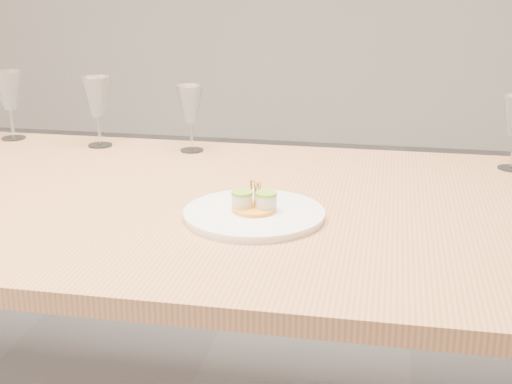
% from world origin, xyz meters
% --- Properties ---
extents(dining_table, '(2.40, 1.00, 0.75)m').
position_xyz_m(dining_table, '(0.00, 0.00, 0.68)').
color(dining_table, tan).
rests_on(dining_table, ground).
extents(dinner_plate, '(0.29, 0.29, 0.08)m').
position_xyz_m(dinner_plate, '(0.29, -0.10, 0.76)').
color(dinner_plate, white).
rests_on(dinner_plate, dining_table).
extents(wine_glass_0, '(0.08, 0.08, 0.20)m').
position_xyz_m(wine_glass_0, '(-0.54, 0.43, 0.89)').
color(wine_glass_0, white).
rests_on(wine_glass_0, dining_table).
extents(wine_glass_1, '(0.08, 0.08, 0.20)m').
position_xyz_m(wine_glass_1, '(-0.25, 0.40, 0.89)').
color(wine_glass_1, white).
rests_on(wine_glass_1, dining_table).
extents(wine_glass_2, '(0.07, 0.07, 0.18)m').
position_xyz_m(wine_glass_2, '(0.02, 0.39, 0.88)').
color(wine_glass_2, white).
rests_on(wine_glass_2, dining_table).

